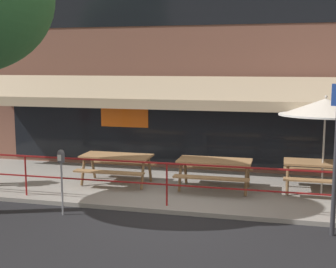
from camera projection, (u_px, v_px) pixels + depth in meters
The scene contains 9 objects.
ground_plane at pixel (163, 214), 10.04m from camera, with size 120.00×120.00×0.00m, color black.
patio_deck at pixel (183, 188), 11.95m from camera, with size 15.00×4.00×0.10m, color gray.
restaurant_building at pixel (200, 52), 13.57m from camera, with size 15.00×1.60×7.13m.
patio_railing at pixel (167, 175), 10.21m from camera, with size 13.84×0.04×0.97m.
picnic_table_left at pixel (117, 161), 12.10m from camera, with size 1.80×1.42×0.76m.
picnic_table_centre at pixel (215, 166), 11.51m from camera, with size 1.80×1.42×0.76m.
picnic_table_right at pixel (322, 169), 11.23m from camera, with size 1.80×1.42×0.76m.
patio_umbrella_right at pixel (326, 108), 10.92m from camera, with size 2.14×2.14×2.38m.
parking_meter_near at pixel (61, 162), 9.82m from camera, with size 0.15×0.16×1.42m.
Camera 1 is at (2.44, -9.36, 3.19)m, focal length 50.00 mm.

